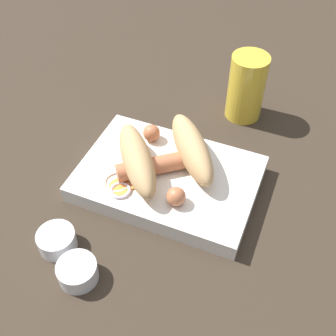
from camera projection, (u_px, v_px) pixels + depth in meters
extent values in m
plane|color=#33281E|center=(168.00, 185.00, 0.68)|extent=(3.00, 3.00, 0.00)
cube|color=silver|center=(168.00, 179.00, 0.67)|extent=(0.28, 0.19, 0.03)
ellipsoid|color=tan|center=(192.00, 148.00, 0.65)|extent=(0.13, 0.15, 0.06)
ellipsoid|color=tan|center=(137.00, 160.00, 0.64)|extent=(0.13, 0.15, 0.06)
cylinder|color=#B26642|center=(163.00, 162.00, 0.65)|extent=(0.13, 0.11, 0.03)
sphere|color=#B26642|center=(151.00, 133.00, 0.70)|extent=(0.03, 0.03, 0.03)
sphere|color=#B26642|center=(176.00, 196.00, 0.61)|extent=(0.03, 0.03, 0.03)
cylinder|color=orange|center=(120.00, 187.00, 0.64)|extent=(0.04, 0.04, 0.00)
cylinder|color=orange|center=(140.00, 176.00, 0.65)|extent=(0.04, 0.04, 0.00)
cylinder|color=orange|center=(129.00, 183.00, 0.64)|extent=(0.04, 0.04, 0.00)
cylinder|color=orange|center=(141.00, 176.00, 0.65)|extent=(0.03, 0.03, 0.00)
torus|color=silver|center=(117.00, 182.00, 0.64)|extent=(0.04, 0.04, 0.00)
torus|color=silver|center=(120.00, 190.00, 0.63)|extent=(0.03, 0.03, 0.01)
cylinder|color=silver|center=(57.00, 240.00, 0.59)|extent=(0.05, 0.05, 0.03)
cylinder|color=gold|center=(58.00, 244.00, 0.60)|extent=(0.04, 0.04, 0.01)
cylinder|color=silver|center=(78.00, 272.00, 0.56)|extent=(0.05, 0.05, 0.03)
cylinder|color=maroon|center=(79.00, 275.00, 0.56)|extent=(0.04, 0.04, 0.01)
cylinder|color=gold|center=(246.00, 87.00, 0.75)|extent=(0.07, 0.07, 0.12)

